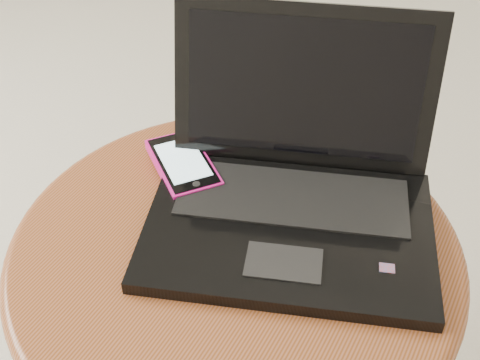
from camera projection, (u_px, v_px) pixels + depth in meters
The scene contains 4 objects.
table at pixel (235, 291), 0.82m from camera, with size 0.55×0.55×0.44m.
laptop at pixel (293, 186), 0.77m from camera, with size 0.42×0.40×0.22m.
phone_black at pixel (189, 178), 0.84m from camera, with size 0.11×0.11×0.01m.
phone_pink at pixel (183, 164), 0.84m from camera, with size 0.14×0.13×0.02m.
Camera 1 is at (0.22, -0.47, 0.99)m, focal length 46.66 mm.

